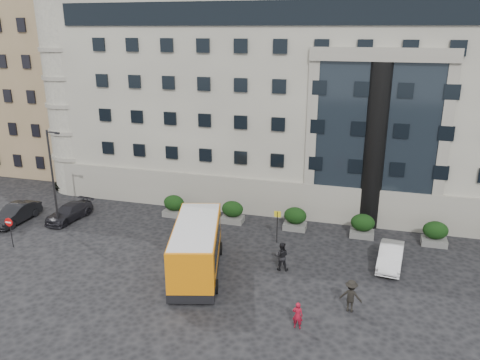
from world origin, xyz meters
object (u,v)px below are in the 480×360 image
object	(u,v)px
hedge_a	(174,206)
hedge_e	(435,233)
hedge_b	(232,212)
pedestrian_a	(298,315)
hedge_c	(295,218)
street_lamp	(53,176)
minibus	(196,246)
parked_car_b	(16,214)
hedge_d	(362,226)
pedestrian_b	(281,256)
bus_stop_sign	(277,221)
parked_car_c	(69,212)
parked_car_d	(74,179)
red_truck	(132,169)
pedestrian_c	(351,296)
white_taxi	(391,256)
no_entry_sign	(10,227)

from	to	relation	value
hedge_a	hedge_e	world-z (taller)	same
hedge_b	pedestrian_a	bearing A→B (deg)	-59.84
hedge_c	street_lamp	size ratio (longest dim) A/B	0.23
hedge_b	hedge_a	bearing A→B (deg)	180.00
minibus	parked_car_b	distance (m)	17.78
hedge_d	minibus	size ratio (longest dim) A/B	0.22
street_lamp	parked_car_b	xyz separation A→B (m)	(-4.08, -0.03, -3.61)
pedestrian_b	hedge_b	bearing A→B (deg)	-58.37
bus_stop_sign	hedge_a	bearing A→B (deg)	163.58
parked_car_c	pedestrian_a	distance (m)	22.89
pedestrian_b	parked_car_c	bearing A→B (deg)	-17.85
hedge_c	hedge_d	xyz separation A→B (m)	(5.20, 0.00, 0.00)
street_lamp	pedestrian_a	size ratio (longest dim) A/B	5.18
hedge_a	parked_car_d	world-z (taller)	hedge_a
hedge_b	minibus	world-z (taller)	minibus
red_truck	parked_car_c	bearing A→B (deg)	-78.11
hedge_d	pedestrian_c	size ratio (longest dim) A/B	0.95
hedge_e	parked_car_c	size ratio (longest dim) A/B	0.41
red_truck	pedestrian_c	world-z (taller)	red_truck
hedge_b	minibus	distance (m)	8.65
bus_stop_sign	pedestrian_a	world-z (taller)	bus_stop_sign
hedge_c	parked_car_d	bearing A→B (deg)	168.79
hedge_d	minibus	xyz separation A→B (m)	(-10.27, -8.60, 0.92)
hedge_b	bus_stop_sign	xyz separation A→B (m)	(4.30, -2.80, 0.80)
minibus	white_taxi	distance (m)	13.04
hedge_b	parked_car_d	size ratio (longest dim) A/B	0.38
pedestrian_b	no_entry_sign	bearing A→B (deg)	-0.91
parked_car_d	white_taxi	world-z (taller)	white_taxi
parked_car_b	white_taxi	distance (m)	29.60
hedge_b	parked_car_b	bearing A→B (deg)	-164.32
bus_stop_sign	white_taxi	world-z (taller)	bus_stop_sign
white_taxi	parked_car_c	bearing A→B (deg)	-176.57
hedge_a	no_entry_sign	bearing A→B (deg)	-135.52
hedge_c	no_entry_sign	xyz separation A→B (m)	(-19.40, -8.84, 0.72)
no_entry_sign	minibus	xyz separation A→B (m)	(14.33, 0.24, 0.20)
white_taxi	pedestrian_c	size ratio (longest dim) A/B	2.25
hedge_d	bus_stop_sign	xyz separation A→B (m)	(-6.10, -2.80, 0.80)
red_truck	parked_car_c	size ratio (longest dim) A/B	1.20
no_entry_sign	parked_car_b	size ratio (longest dim) A/B	0.50
pedestrian_a	pedestrian_b	world-z (taller)	pedestrian_b
white_taxi	pedestrian_c	distance (m)	6.56
bus_stop_sign	no_entry_sign	bearing A→B (deg)	-161.92
parked_car_b	parked_car_c	distance (m)	4.24
minibus	pedestrian_c	world-z (taller)	minibus
white_taxi	pedestrian_b	size ratio (longest dim) A/B	2.19
pedestrian_c	parked_car_b	bearing A→B (deg)	-5.07
street_lamp	white_taxi	size ratio (longest dim) A/B	1.85
parked_car_b	minibus	bearing A→B (deg)	-12.19
hedge_a	hedge_d	world-z (taller)	same
red_truck	pedestrian_a	distance (m)	28.88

